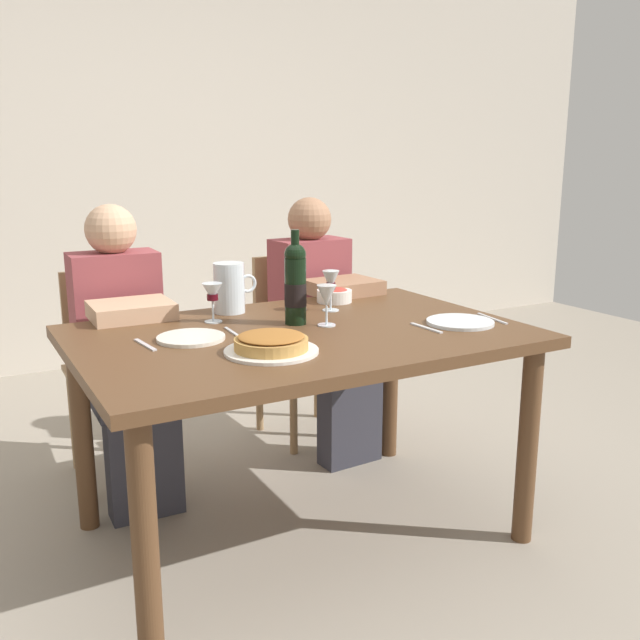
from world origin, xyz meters
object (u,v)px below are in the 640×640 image
object	(u,v)px
wine_glass_left_diner	(331,282)
chair_left	(114,360)
salad_bowl	(334,295)
wine_glass_centre	(212,294)
wine_glass_right_diner	(327,297)
baked_tart	(271,344)
dining_table	(301,357)
dinner_plate_right_setting	(191,338)
diner_left	(124,346)
diner_right	(323,319)
water_pitcher	(229,291)
dinner_plate_left_setting	(460,322)
chair_right	(297,333)
wine_bottle	(295,284)

from	to	relation	value
wine_glass_left_diner	chair_left	distance (m)	1.02
salad_bowl	wine_glass_centre	bearing A→B (deg)	-169.97
wine_glass_left_diner	wine_glass_right_diner	world-z (taller)	wine_glass_left_diner
baked_tart	wine_glass_left_diner	size ratio (longest dim) A/B	1.85
dining_table	dinner_plate_right_setting	distance (m)	0.38
wine_glass_left_diner	chair_left	xyz separation A→B (m)	(-0.70, 0.64, -0.37)
wine_glass_right_diner	dinner_plate_right_setting	distance (m)	0.49
baked_tart	chair_left	bearing A→B (deg)	103.01
dining_table	chair_left	world-z (taller)	chair_left
dining_table	dinner_plate_right_setting	xyz separation A→B (m)	(-0.36, 0.07, 0.10)
diner_left	diner_right	xyz separation A→B (m)	(0.91, 0.03, 0.00)
baked_tart	dinner_plate_right_setting	xyz separation A→B (m)	(-0.16, 0.27, -0.02)
water_pitcher	dinner_plate_left_setting	size ratio (longest dim) A/B	0.80
wine_glass_centre	chair_left	size ratio (longest dim) A/B	0.16
salad_bowl	dinner_plate_right_setting	distance (m)	0.77
dinner_plate_right_setting	chair_left	xyz separation A→B (m)	(-0.08, 0.80, -0.27)
salad_bowl	diner_right	distance (m)	0.36
dining_table	water_pitcher	distance (m)	0.44
dining_table	wine_glass_left_diner	world-z (taller)	wine_glass_left_diner
dinner_plate_left_setting	dinner_plate_right_setting	world-z (taller)	same
chair_left	diner_right	world-z (taller)	diner_right
water_pitcher	dinner_plate_right_setting	bearing A→B (deg)	-129.40
dining_table	chair_right	size ratio (longest dim) A/B	1.72
dinner_plate_right_setting	diner_left	xyz separation A→B (m)	(-0.09, 0.57, -0.15)
dinner_plate_left_setting	chair_left	world-z (taller)	chair_left
wine_glass_centre	dinner_plate_right_setting	distance (m)	0.27
wine_glass_right_diner	dinner_plate_left_setting	bearing A→B (deg)	-25.57
dining_table	diner_right	distance (m)	0.81
dining_table	wine_glass_right_diner	bearing A→B (deg)	11.97
wine_glass_right_diner	baked_tart	bearing A→B (deg)	-145.03
wine_glass_centre	chair_left	distance (m)	0.74
wine_glass_right_diner	dinner_plate_right_setting	xyz separation A→B (m)	(-0.48, 0.04, -0.10)
dining_table	diner_left	xyz separation A→B (m)	(-0.45, 0.63, -0.05)
water_pitcher	wine_bottle	bearing A→B (deg)	-64.81
water_pitcher	wine_glass_left_diner	size ratio (longest dim) A/B	1.22
salad_bowl	dinner_plate_right_setting	xyz separation A→B (m)	(-0.71, -0.30, -0.02)
wine_bottle	water_pitcher	size ratio (longest dim) A/B	1.75
wine_bottle	diner_right	distance (m)	0.76
wine_glass_right_diner	diner_right	xyz separation A→B (m)	(0.34, 0.64, -0.25)
dinner_plate_left_setting	dinner_plate_right_setting	distance (m)	0.94
baked_tart	diner_right	size ratio (longest dim) A/B	0.25
diner_left	diner_right	size ratio (longest dim) A/B	1.00
salad_bowl	chair_left	xyz separation A→B (m)	(-0.79, 0.50, -0.29)
baked_tart	diner_left	size ratio (longest dim) A/B	0.25
wine_bottle	chair_left	world-z (taller)	wine_bottle
dining_table	chair_left	bearing A→B (deg)	117.24
baked_tart	diner_right	distance (m)	1.10
dinner_plate_right_setting	chair_left	distance (m)	0.85
water_pitcher	baked_tart	xyz separation A→B (m)	(-0.10, -0.59, -0.06)
wine_glass_left_diner	diner_left	bearing A→B (deg)	149.99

